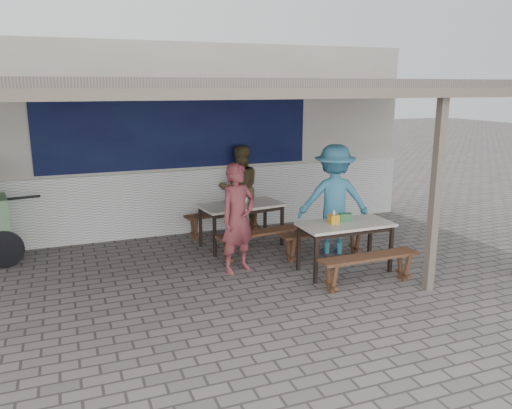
{
  "coord_description": "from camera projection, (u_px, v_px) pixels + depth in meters",
  "views": [
    {
      "loc": [
        -2.19,
        -6.06,
        2.73
      ],
      "look_at": [
        0.5,
        0.9,
        0.95
      ],
      "focal_mm": 35.0,
      "sensor_mm": 36.0,
      "label": 1
    }
  ],
  "objects": [
    {
      "name": "donation_box",
      "position": [
        345.0,
        217.0,
        7.48
      ],
      "size": [
        0.21,
        0.17,
        0.12
      ],
      "primitive_type": "cube",
      "rotation": [
        0.0,
        0.0,
        -0.28
      ],
      "color": "#306D3D",
      "rests_on": "table_right"
    },
    {
      "name": "table_left",
      "position": [
        241.0,
        208.0,
        8.6
      ],
      "size": [
        1.48,
        0.9,
        0.75
      ],
      "rotation": [
        0.0,
        0.0,
        0.13
      ],
      "color": "white",
      "rests_on": "ground"
    },
    {
      "name": "bench_left_street",
      "position": [
        261.0,
        238.0,
        8.06
      ],
      "size": [
        1.53,
        0.47,
        0.45
      ],
      "rotation": [
        0.0,
        0.0,
        0.13
      ],
      "color": "brown",
      "rests_on": "ground"
    },
    {
      "name": "warung_roof",
      "position": [
        224.0,
        87.0,
        7.09
      ],
      "size": [
        9.0,
        4.21,
        2.81
      ],
      "color": "#605A53",
      "rests_on": "ground"
    },
    {
      "name": "condiment_jar",
      "position": [
        245.0,
        199.0,
        8.78
      ],
      "size": [
        0.07,
        0.07,
        0.08
      ],
      "primitive_type": "cylinder",
      "color": "silver",
      "rests_on": "table_left"
    },
    {
      "name": "back_wall",
      "position": [
        183.0,
        139.0,
        9.75
      ],
      "size": [
        9.0,
        1.28,
        3.5
      ],
      "color": "beige",
      "rests_on": "ground"
    },
    {
      "name": "table_right",
      "position": [
        345.0,
        228.0,
        7.41
      ],
      "size": [
        1.39,
        0.68,
        0.75
      ],
      "rotation": [
        0.0,
        0.0,
        0.01
      ],
      "color": "white",
      "rests_on": "ground"
    },
    {
      "name": "patron_street_side",
      "position": [
        238.0,
        218.0,
        7.37
      ],
      "size": [
        0.7,
        0.57,
        1.65
      ],
      "primitive_type": "imported",
      "rotation": [
        0.0,
        0.0,
        0.34
      ],
      "color": "brown",
      "rests_on": "ground"
    },
    {
      "name": "tissue_box",
      "position": [
        334.0,
        219.0,
        7.35
      ],
      "size": [
        0.14,
        0.14,
        0.14
      ],
      "primitive_type": "cube",
      "rotation": [
        0.0,
        0.0,
        -0.05
      ],
      "color": "gold",
      "rests_on": "table_right"
    },
    {
      "name": "bench_right_street",
      "position": [
        369.0,
        263.0,
        6.91
      ],
      "size": [
        1.49,
        0.29,
        0.45
      ],
      "rotation": [
        0.0,
        0.0,
        0.01
      ],
      "color": "brown",
      "rests_on": "ground"
    },
    {
      "name": "ground",
      "position": [
        246.0,
        288.0,
        6.9
      ],
      "size": [
        60.0,
        60.0,
        0.0
      ],
      "primitive_type": "plane",
      "color": "#69625F",
      "rests_on": "ground"
    },
    {
      "name": "condiment_bowl",
      "position": [
        237.0,
        204.0,
        8.49
      ],
      "size": [
        0.23,
        0.23,
        0.05
      ],
      "primitive_type": "imported",
      "rotation": [
        0.0,
        0.0,
        0.21
      ],
      "color": "white",
      "rests_on": "table_left"
    },
    {
      "name": "patron_wall_side",
      "position": [
        240.0,
        189.0,
        9.51
      ],
      "size": [
        0.87,
        0.71,
        1.65
      ],
      "primitive_type": "imported",
      "rotation": [
        0.0,
        0.0,
        3.02
      ],
      "color": "brown",
      "rests_on": "ground"
    },
    {
      "name": "bench_left_wall",
      "position": [
        224.0,
        218.0,
        9.28
      ],
      "size": [
        1.53,
        0.47,
        0.45
      ],
      "rotation": [
        0.0,
        0.0,
        0.13
      ],
      "color": "brown",
      "rests_on": "ground"
    },
    {
      "name": "patron_right_table",
      "position": [
        334.0,
        199.0,
        8.22
      ],
      "size": [
        1.34,
        1.05,
        1.81
      ],
      "primitive_type": "imported",
      "rotation": [
        0.0,
        0.0,
        2.77
      ],
      "color": "teal",
      "rests_on": "ground"
    },
    {
      "name": "bench_right_wall",
      "position": [
        324.0,
        238.0,
        8.06
      ],
      "size": [
        1.49,
        0.29,
        0.45
      ],
      "rotation": [
        0.0,
        0.0,
        0.01
      ],
      "color": "brown",
      "rests_on": "ground"
    }
  ]
}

